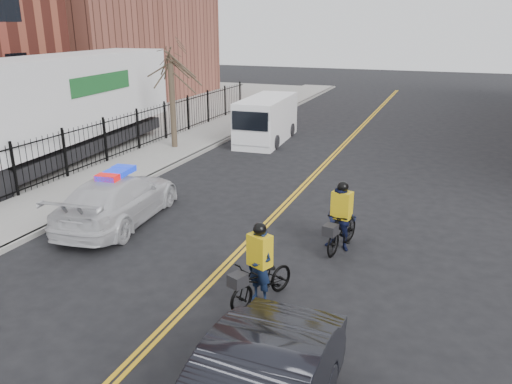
{
  "coord_description": "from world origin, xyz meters",
  "views": [
    {
      "loc": [
        4.94,
        -10.96,
        5.9
      ],
      "look_at": [
        -0.04,
        1.73,
        1.3
      ],
      "focal_mm": 35.0,
      "sensor_mm": 36.0,
      "label": 1
    }
  ],
  "objects_px": {
    "cargo_van": "(266,120)",
    "cyclist_near": "(259,275)",
    "semi_trailer": "(58,104)",
    "cyclist_far": "(341,223)",
    "police_cruiser": "(118,199)"
  },
  "relations": [
    {
      "from": "cargo_van",
      "to": "cyclist_near",
      "type": "xyz_separation_m",
      "value": [
        5.45,
        -15.09,
        -0.46
      ]
    },
    {
      "from": "cargo_van",
      "to": "semi_trailer",
      "type": "xyz_separation_m",
      "value": [
        -6.96,
        -7.18,
        1.5
      ]
    },
    {
      "from": "cargo_van",
      "to": "cyclist_far",
      "type": "xyz_separation_m",
      "value": [
        6.53,
        -11.73,
        -0.35
      ]
    },
    {
      "from": "semi_trailer",
      "to": "cyclist_far",
      "type": "distance_m",
      "value": 14.36
    },
    {
      "from": "police_cruiser",
      "to": "semi_trailer",
      "type": "distance_m",
      "value": 8.56
    },
    {
      "from": "semi_trailer",
      "to": "cyclist_near",
      "type": "height_order",
      "value": "semi_trailer"
    },
    {
      "from": "police_cruiser",
      "to": "semi_trailer",
      "type": "xyz_separation_m",
      "value": [
        -6.64,
        5.08,
        1.86
      ]
    },
    {
      "from": "police_cruiser",
      "to": "cyclist_far",
      "type": "xyz_separation_m",
      "value": [
        6.86,
        0.53,
        0.01
      ]
    },
    {
      "from": "cargo_van",
      "to": "police_cruiser",
      "type": "bearing_deg",
      "value": -95.0
    },
    {
      "from": "semi_trailer",
      "to": "cyclist_far",
      "type": "height_order",
      "value": "semi_trailer"
    },
    {
      "from": "cyclist_far",
      "to": "semi_trailer",
      "type": "bearing_deg",
      "value": 172.11
    },
    {
      "from": "semi_trailer",
      "to": "cyclist_far",
      "type": "relative_size",
      "value": 7.51
    },
    {
      "from": "cargo_van",
      "to": "semi_trailer",
      "type": "bearing_deg",
      "value": -137.58
    },
    {
      "from": "semi_trailer",
      "to": "police_cruiser",
      "type": "bearing_deg",
      "value": -42.66
    },
    {
      "from": "police_cruiser",
      "to": "cargo_van",
      "type": "relative_size",
      "value": 0.98
    }
  ]
}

